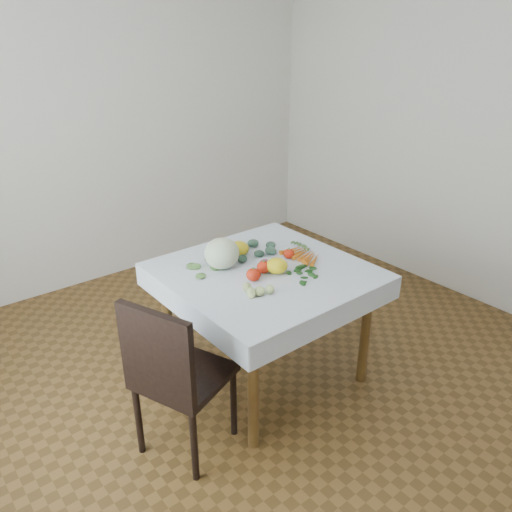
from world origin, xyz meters
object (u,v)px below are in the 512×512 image
at_px(cabbage, 222,253).
at_px(carrot_bunch, 303,254).
at_px(table, 265,285).
at_px(chair, 173,372).
at_px(heirloom_back, 239,248).

height_order(cabbage, carrot_bunch, cabbage).
bearing_deg(cabbage, table, -44.86).
bearing_deg(chair, heirloom_back, 32.43).
distance_m(heirloom_back, carrot_bunch, 0.41).
bearing_deg(chair, cabbage, 34.78).
xyz_separation_m(table, carrot_bunch, (0.31, -0.01, 0.12)).
bearing_deg(cabbage, chair, -145.22).
height_order(table, carrot_bunch, carrot_bunch).
distance_m(chair, heirloom_back, 0.97).
bearing_deg(cabbage, heirloom_back, 24.05).
relative_size(chair, cabbage, 4.44).
xyz_separation_m(table, cabbage, (-0.18, 0.18, 0.20)).
height_order(chair, cabbage, cabbage).
bearing_deg(carrot_bunch, chair, -168.19).
relative_size(cabbage, carrot_bunch, 0.75).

